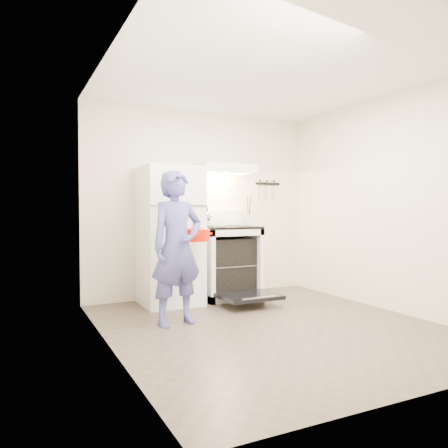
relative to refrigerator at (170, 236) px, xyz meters
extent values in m
plane|color=#4F4237|center=(0.58, -1.45, -0.85)|extent=(3.60, 3.60, 0.00)
cube|color=beige|center=(0.58, 0.35, 0.40)|extent=(3.20, 0.02, 2.50)
cube|color=white|center=(0.00, 0.00, 0.00)|extent=(0.70, 0.70, 1.70)
cube|color=white|center=(0.81, 0.02, -0.39)|extent=(0.76, 0.65, 0.92)
cube|color=black|center=(0.81, 0.02, 0.09)|extent=(0.76, 0.65, 0.03)
cube|color=white|center=(0.81, 0.31, 0.20)|extent=(0.76, 0.07, 0.20)
cube|color=black|center=(0.81, -0.57, -0.72)|extent=(0.70, 0.54, 0.04)
cube|color=slate|center=(0.81, 0.02, -0.41)|extent=(0.60, 0.52, 0.01)
cube|color=white|center=(0.81, 0.10, 0.86)|extent=(0.76, 0.50, 0.12)
cube|color=black|center=(1.63, 0.33, 0.70)|extent=(0.40, 0.02, 0.03)
cylinder|color=#95754B|center=(0.74, 0.09, -0.40)|extent=(0.35, 0.35, 0.02)
cylinder|color=silver|center=(1.00, -0.24, 0.20)|extent=(0.10, 0.10, 0.13)
imported|color=#37407B|center=(-0.25, -0.95, -0.06)|extent=(0.63, 0.47, 1.57)
camera|label=1|loc=(-1.77, -5.14, 0.33)|focal=35.00mm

